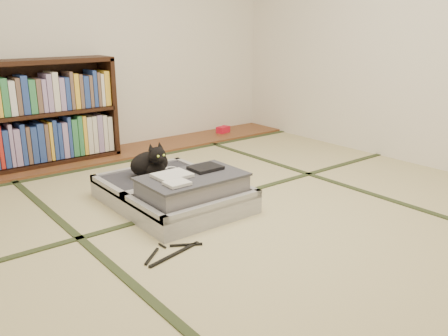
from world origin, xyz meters
TOP-DOWN VIEW (x-y plane):
  - floor at (0.00, 0.00)m, footprint 4.50×4.50m
  - wood_strip at (0.00, 2.00)m, footprint 4.00×0.50m
  - red_item at (1.37, 2.03)m, footprint 0.17×0.12m
  - tatami_borders at (0.00, 0.49)m, footprint 4.00×4.50m
  - bookcase at (-0.67, 2.07)m, footprint 1.39×0.32m
  - suitcase at (-0.27, 0.49)m, footprint 0.76×1.02m
  - cat at (-0.29, 0.78)m, footprint 0.34×0.34m
  - cable_coil at (-0.10, 0.81)m, footprint 0.11×0.11m
  - hanger at (-0.67, -0.10)m, footprint 0.39×0.21m

SIDE VIEW (x-z plane):
  - floor at x=0.00m, z-range 0.00..0.00m
  - tatami_borders at x=0.00m, z-range 0.00..0.01m
  - hanger at x=-0.67m, z-range 0.00..0.01m
  - wood_strip at x=0.00m, z-range 0.00..0.02m
  - red_item at x=1.37m, z-range 0.02..0.09m
  - suitcase at x=-0.27m, z-range -0.04..0.26m
  - cable_coil at x=-0.10m, z-range 0.14..0.17m
  - cat at x=-0.29m, z-range 0.11..0.38m
  - bookcase at x=-0.67m, z-range -0.01..0.91m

